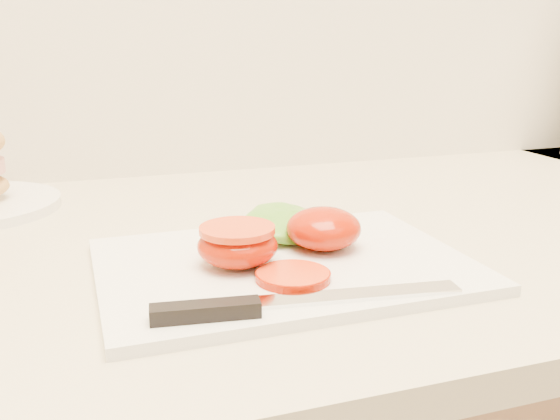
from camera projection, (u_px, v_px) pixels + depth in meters
name	position (u px, v px, depth m)	size (l,w,h in m)	color
cutting_board	(283.00, 265.00, 0.57)	(0.33, 0.24, 0.01)	white
tomato_half_dome	(324.00, 228.00, 0.60)	(0.07, 0.07, 0.04)	#B11D01
tomato_half_cut	(237.00, 244.00, 0.55)	(0.07, 0.07, 0.04)	#B11D01
tomato_slice_0	(293.00, 276.00, 0.52)	(0.06, 0.06, 0.01)	#F55A1F
lettuce_leaf_0	(285.00, 222.00, 0.64)	(0.11, 0.08, 0.02)	#5FAD2D
knife	(269.00, 304.00, 0.47)	(0.25, 0.04, 0.01)	silver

